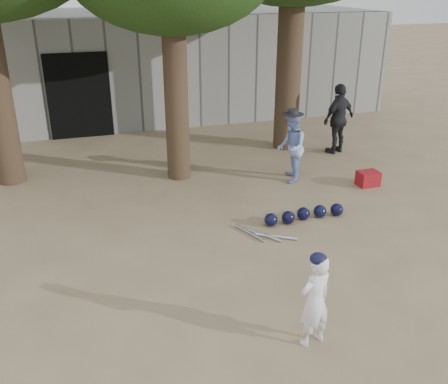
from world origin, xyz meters
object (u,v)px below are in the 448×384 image
object	(u,v)px
spectator_blue	(291,147)
spectator_dark	(339,119)
boy_player	(315,301)
red_bag	(368,178)

from	to	relation	value
spectator_blue	spectator_dark	xyz separation A→B (m)	(1.85, 1.36, 0.11)
boy_player	spectator_blue	distance (m)	5.08
boy_player	spectator_blue	world-z (taller)	spectator_blue
spectator_dark	red_bag	distance (m)	2.23
boy_player	spectator_dark	xyz separation A→B (m)	(3.71, 6.08, 0.26)
spectator_blue	red_bag	xyz separation A→B (m)	(1.42, -0.73, -0.58)
spectator_blue	red_bag	distance (m)	1.70
spectator_blue	spectator_dark	world-z (taller)	spectator_dark
spectator_dark	boy_player	bearing A→B (deg)	37.93
boy_player	spectator_blue	xyz separation A→B (m)	(1.86, 4.73, 0.15)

